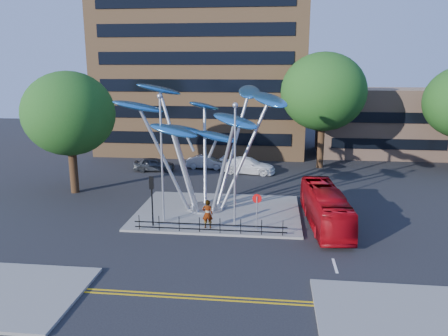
# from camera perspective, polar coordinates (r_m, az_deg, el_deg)

# --- Properties ---
(ground) EXTENTS (120.00, 120.00, 0.00)m
(ground) POSITION_cam_1_polar(r_m,az_deg,el_deg) (27.04, -0.27, -10.12)
(ground) COLOR black
(ground) RESTS_ON ground
(traffic_island) EXTENTS (12.00, 9.00, 0.15)m
(traffic_island) POSITION_cam_1_polar(r_m,az_deg,el_deg) (32.68, -0.78, -5.76)
(traffic_island) COLOR slate
(traffic_island) RESTS_ON ground
(double_yellow_near) EXTENTS (40.00, 0.12, 0.01)m
(double_yellow_near) POSITION_cam_1_polar(r_m,az_deg,el_deg) (21.71, -2.21, -16.37)
(double_yellow_near) COLOR gold
(double_yellow_near) RESTS_ON ground
(double_yellow_far) EXTENTS (40.00, 0.12, 0.01)m
(double_yellow_far) POSITION_cam_1_polar(r_m,az_deg,el_deg) (21.46, -2.34, -16.76)
(double_yellow_far) COLOR gold
(double_yellow_far) RESTS_ON ground
(brick_tower) EXTENTS (25.00, 15.00, 30.00)m
(brick_tower) POSITION_cam_1_polar(r_m,az_deg,el_deg) (57.50, -2.58, 17.53)
(brick_tower) COLOR olive
(brick_tower) RESTS_ON ground
(low_building_near) EXTENTS (15.00, 8.00, 8.00)m
(low_building_near) POSITION_cam_1_polar(r_m,az_deg,el_deg) (56.59, 19.90, 5.66)
(low_building_near) COLOR tan
(low_building_near) RESTS_ON ground
(tree_right) EXTENTS (8.80, 8.80, 12.11)m
(tree_right) POSITION_cam_1_polar(r_m,az_deg,el_deg) (46.99, 12.86, 9.67)
(tree_right) COLOR black
(tree_right) RESTS_ON ground
(tree_left) EXTENTS (7.60, 7.60, 10.32)m
(tree_left) POSITION_cam_1_polar(r_m,az_deg,el_deg) (38.76, -19.59, 6.68)
(tree_left) COLOR black
(tree_left) RESTS_ON ground
(leaf_sculpture) EXTENTS (12.72, 9.54, 9.51)m
(leaf_sculpture) POSITION_cam_1_polar(r_m,az_deg,el_deg) (31.95, -2.57, 6.32)
(leaf_sculpture) COLOR #9EA0A5
(leaf_sculpture) RESTS_ON traffic_island
(street_lamp_left) EXTENTS (0.36, 0.36, 8.80)m
(street_lamp_left) POSITION_cam_1_polar(r_m,az_deg,el_deg) (29.60, -8.17, 2.67)
(street_lamp_left) COLOR #9EA0A5
(street_lamp_left) RESTS_ON traffic_island
(street_lamp_right) EXTENTS (0.36, 0.36, 8.30)m
(street_lamp_right) POSITION_cam_1_polar(r_m,az_deg,el_deg) (28.32, 1.44, 1.78)
(street_lamp_right) COLOR #9EA0A5
(street_lamp_right) RESTS_ON traffic_island
(traffic_light_island) EXTENTS (0.28, 0.18, 3.42)m
(traffic_light_island) POSITION_cam_1_polar(r_m,az_deg,el_deg) (29.42, -9.42, -2.93)
(traffic_light_island) COLOR black
(traffic_light_island) RESTS_ON traffic_island
(no_entry_sign_island) EXTENTS (0.60, 0.10, 2.45)m
(no_entry_sign_island) POSITION_cam_1_polar(r_m,az_deg,el_deg) (28.60, 4.32, -4.94)
(no_entry_sign_island) COLOR #9EA0A5
(no_entry_sign_island) RESTS_ON traffic_island
(pedestrian_railing_front) EXTENTS (10.00, 0.06, 1.00)m
(pedestrian_railing_front) POSITION_cam_1_polar(r_m,az_deg,el_deg) (28.52, -1.88, -7.66)
(pedestrian_railing_front) COLOR black
(pedestrian_railing_front) RESTS_ON traffic_island
(red_bus) EXTENTS (2.83, 9.29, 2.55)m
(red_bus) POSITION_cam_1_polar(r_m,az_deg,el_deg) (30.73, 13.07, -5.01)
(red_bus) COLOR #97060E
(red_bus) RESTS_ON ground
(pedestrian) EXTENTS (0.73, 0.49, 1.96)m
(pedestrian) POSITION_cam_1_polar(r_m,az_deg,el_deg) (29.10, -2.17, -6.01)
(pedestrian) COLOR gray
(pedestrian) RESTS_ON traffic_island
(parked_car_left) EXTENTS (4.33, 2.08, 1.43)m
(parked_car_left) POSITION_cam_1_polar(r_m,az_deg,el_deg) (45.82, -9.10, 0.48)
(parked_car_left) COLOR #3D4044
(parked_car_left) RESTS_ON ground
(parked_car_mid) EXTENTS (4.34, 1.80, 1.40)m
(parked_car_mid) POSITION_cam_1_polar(r_m,az_deg,el_deg) (46.35, -2.29, 0.77)
(parked_car_mid) COLOR #979A9E
(parked_car_mid) RESTS_ON ground
(parked_car_right) EXTENTS (5.77, 2.98, 1.60)m
(parked_car_right) POSITION_cam_1_polar(r_m,az_deg,el_deg) (44.42, 3.16, 0.34)
(parked_car_right) COLOR white
(parked_car_right) RESTS_ON ground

